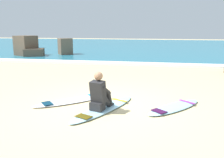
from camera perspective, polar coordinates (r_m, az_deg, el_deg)
The scene contains 8 objects.
ground_plane at distance 6.57m, azimuth -1.72°, elevation -6.19°, with size 80.00×80.00×0.00m, color #CCB584.
sea at distance 27.28m, azimuth 8.19°, elevation 7.76°, with size 80.00×28.00×0.10m, color teal.
breaking_foam at distance 13.69m, azimuth 5.13°, elevation 3.63°, with size 80.00×0.90×0.11m, color white.
surfboard_main at distance 6.20m, azimuth -1.82°, elevation -6.97°, with size 1.48×2.54×0.08m.
surfer_seated at distance 5.96m, azimuth -2.93°, elevation -3.74°, with size 0.52×0.77×0.95m.
surfboard_spare_near at distance 6.93m, azimuth -9.43°, elevation -5.06°, with size 2.01×1.90×0.08m.
surfboard_spare_far at distance 6.49m, azimuth 14.63°, elevation -6.47°, with size 1.66×1.85×0.08m.
rock_outcrop_distant at distance 18.37m, azimuth -17.46°, elevation 6.98°, with size 4.01×2.75×1.50m.
Camera 1 is at (1.39, -6.08, 2.06)m, focal length 38.46 mm.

